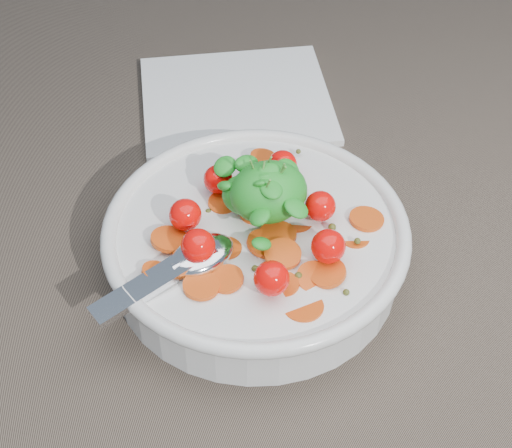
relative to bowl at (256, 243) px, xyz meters
name	(u,v)px	position (x,y,z in m)	size (l,w,h in m)	color
ground	(273,238)	(0.02, 0.03, -0.03)	(6.00, 6.00, 0.00)	brown
bowl	(256,243)	(0.00, 0.00, 0.00)	(0.25, 0.23, 0.10)	silver
napkin	(236,100)	(0.05, 0.21, -0.02)	(0.18, 0.16, 0.01)	white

